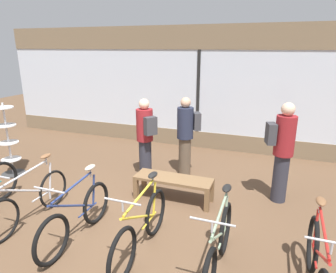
{
  "coord_description": "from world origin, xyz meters",
  "views": [
    {
      "loc": [
        1.98,
        -3.62,
        2.69
      ],
      "look_at": [
        0.0,
        1.75,
        0.95
      ],
      "focal_mm": 32.0,
      "sensor_mm": 36.0,
      "label": 1
    }
  ],
  "objects_px": {
    "bicycle_right": "(218,248)",
    "bicycle_far_right": "(317,268)",
    "bicycle_center_right": "(141,228)",
    "customer_by_window": "(145,136)",
    "accessory_rack": "(9,146)",
    "display_bench": "(173,182)",
    "bicycle_center_left": "(77,217)",
    "bicycle_left": "(30,200)",
    "customer_mid_floor": "(282,150)",
    "customer_near_rack": "(186,134)"
  },
  "relations": [
    {
      "from": "bicycle_center_left",
      "to": "customer_by_window",
      "type": "height_order",
      "value": "customer_by_window"
    },
    {
      "from": "customer_by_window",
      "to": "bicycle_center_left",
      "type": "bearing_deg",
      "value": -90.86
    },
    {
      "from": "bicycle_far_right",
      "to": "customer_by_window",
      "type": "height_order",
      "value": "customer_by_window"
    },
    {
      "from": "display_bench",
      "to": "bicycle_center_right",
      "type": "bearing_deg",
      "value": -86.85
    },
    {
      "from": "bicycle_left",
      "to": "bicycle_center_left",
      "type": "xyz_separation_m",
      "value": [
        0.97,
        -0.14,
        -0.01
      ]
    },
    {
      "from": "display_bench",
      "to": "customer_by_window",
      "type": "height_order",
      "value": "customer_by_window"
    },
    {
      "from": "accessory_rack",
      "to": "customer_mid_floor",
      "type": "bearing_deg",
      "value": 8.13
    },
    {
      "from": "bicycle_center_right",
      "to": "display_bench",
      "type": "xyz_separation_m",
      "value": [
        -0.08,
        1.52,
        -0.02
      ]
    },
    {
      "from": "bicycle_left",
      "to": "bicycle_center_right",
      "type": "height_order",
      "value": "bicycle_center_right"
    },
    {
      "from": "customer_near_rack",
      "to": "accessory_rack",
      "type": "bearing_deg",
      "value": -159.51
    },
    {
      "from": "bicycle_center_right",
      "to": "bicycle_far_right",
      "type": "bearing_deg",
      "value": -0.24
    },
    {
      "from": "customer_near_rack",
      "to": "customer_mid_floor",
      "type": "distance_m",
      "value": 1.98
    },
    {
      "from": "display_bench",
      "to": "customer_by_window",
      "type": "distance_m",
      "value": 1.26
    },
    {
      "from": "bicycle_right",
      "to": "bicycle_far_right",
      "type": "height_order",
      "value": "bicycle_right"
    },
    {
      "from": "bicycle_center_left",
      "to": "accessory_rack",
      "type": "relative_size",
      "value": 1.05
    },
    {
      "from": "bicycle_right",
      "to": "bicycle_far_right",
      "type": "xyz_separation_m",
      "value": [
        1.07,
        0.05,
        -0.0
      ]
    },
    {
      "from": "bicycle_center_left",
      "to": "display_bench",
      "type": "relative_size",
      "value": 1.18
    },
    {
      "from": "display_bench",
      "to": "customer_mid_floor",
      "type": "distance_m",
      "value": 1.98
    },
    {
      "from": "bicycle_left",
      "to": "customer_near_rack",
      "type": "bearing_deg",
      "value": 56.26
    },
    {
      "from": "bicycle_center_left",
      "to": "bicycle_far_right",
      "type": "distance_m",
      "value": 3.09
    },
    {
      "from": "bicycle_center_right",
      "to": "customer_by_window",
      "type": "relative_size",
      "value": 1.0
    },
    {
      "from": "customer_by_window",
      "to": "customer_mid_floor",
      "type": "height_order",
      "value": "customer_mid_floor"
    },
    {
      "from": "bicycle_far_right",
      "to": "customer_by_window",
      "type": "xyz_separation_m",
      "value": [
        -3.06,
        2.26,
        0.53
      ]
    },
    {
      "from": "bicycle_center_right",
      "to": "accessory_rack",
      "type": "relative_size",
      "value": 1.07
    },
    {
      "from": "bicycle_left",
      "to": "customer_by_window",
      "type": "distance_m",
      "value": 2.44
    },
    {
      "from": "bicycle_right",
      "to": "customer_near_rack",
      "type": "xyz_separation_m",
      "value": [
        -1.25,
        2.76,
        0.53
      ]
    },
    {
      "from": "accessory_rack",
      "to": "customer_mid_floor",
      "type": "xyz_separation_m",
      "value": [
        5.42,
        0.77,
        0.32
      ]
    },
    {
      "from": "display_bench",
      "to": "customer_near_rack",
      "type": "height_order",
      "value": "customer_near_rack"
    },
    {
      "from": "bicycle_far_right",
      "to": "customer_by_window",
      "type": "relative_size",
      "value": 1.01
    },
    {
      "from": "bicycle_right",
      "to": "bicycle_far_right",
      "type": "bearing_deg",
      "value": 2.9
    },
    {
      "from": "bicycle_far_right",
      "to": "display_bench",
      "type": "bearing_deg",
      "value": 145.07
    },
    {
      "from": "bicycle_left",
      "to": "display_bench",
      "type": "relative_size",
      "value": 1.23
    },
    {
      "from": "accessory_rack",
      "to": "customer_by_window",
      "type": "distance_m",
      "value": 2.93
    },
    {
      "from": "bicycle_right",
      "to": "customer_by_window",
      "type": "xyz_separation_m",
      "value": [
        -1.99,
        2.31,
        0.52
      ]
    },
    {
      "from": "display_bench",
      "to": "customer_near_rack",
      "type": "relative_size",
      "value": 0.83
    },
    {
      "from": "bicycle_center_left",
      "to": "bicycle_right",
      "type": "height_order",
      "value": "bicycle_right"
    },
    {
      "from": "bicycle_left",
      "to": "accessory_rack",
      "type": "height_order",
      "value": "accessory_rack"
    },
    {
      "from": "bicycle_right",
      "to": "accessory_rack",
      "type": "relative_size",
      "value": 1.08
    },
    {
      "from": "customer_mid_floor",
      "to": "bicycle_right",
      "type": "bearing_deg",
      "value": -106.25
    },
    {
      "from": "bicycle_center_left",
      "to": "bicycle_far_right",
      "type": "xyz_separation_m",
      "value": [
        3.09,
        0.04,
        0.01
      ]
    },
    {
      "from": "bicycle_left",
      "to": "display_bench",
      "type": "bearing_deg",
      "value": 37.29
    },
    {
      "from": "bicycle_far_right",
      "to": "customer_mid_floor",
      "type": "height_order",
      "value": "customer_mid_floor"
    },
    {
      "from": "bicycle_left",
      "to": "customer_by_window",
      "type": "relative_size",
      "value": 1.02
    },
    {
      "from": "bicycle_center_right",
      "to": "bicycle_far_right",
      "type": "distance_m",
      "value": 2.11
    },
    {
      "from": "bicycle_left",
      "to": "bicycle_right",
      "type": "bearing_deg",
      "value": -2.96
    },
    {
      "from": "bicycle_center_right",
      "to": "bicycle_right",
      "type": "xyz_separation_m",
      "value": [
        1.04,
        -0.06,
        0.01
      ]
    },
    {
      "from": "bicycle_center_right",
      "to": "bicycle_right",
      "type": "bearing_deg",
      "value": -3.48
    },
    {
      "from": "customer_by_window",
      "to": "bicycle_center_right",
      "type": "bearing_deg",
      "value": -67.04
    },
    {
      "from": "bicycle_right",
      "to": "customer_by_window",
      "type": "height_order",
      "value": "customer_by_window"
    },
    {
      "from": "bicycle_left",
      "to": "bicycle_far_right",
      "type": "distance_m",
      "value": 4.07
    }
  ]
}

